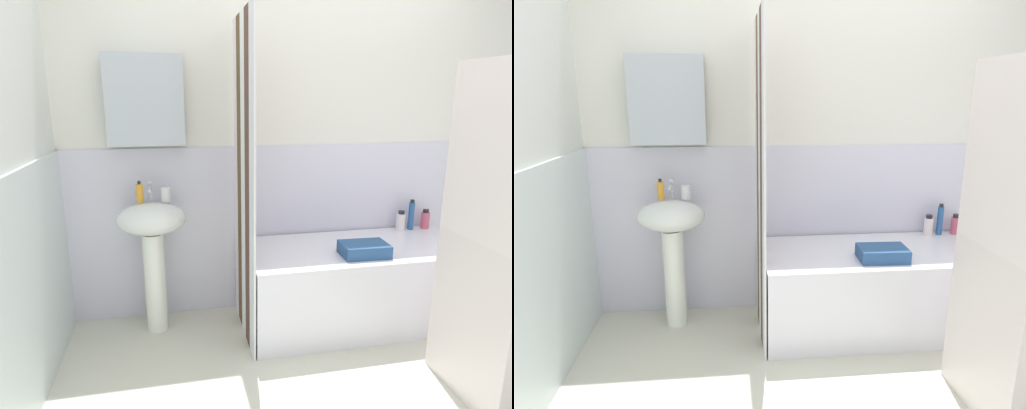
# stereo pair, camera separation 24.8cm
# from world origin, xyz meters

# --- Properties ---
(wall_back_tiled) EXTENTS (3.60, 0.18, 2.40)m
(wall_back_tiled) POSITION_xyz_m (-0.06, 1.26, 1.14)
(wall_back_tiled) COLOR white
(wall_back_tiled) RESTS_ON ground_plane
(wall_left_tiled) EXTENTS (0.07, 1.81, 2.40)m
(wall_left_tiled) POSITION_xyz_m (-1.57, 0.34, 1.12)
(wall_left_tiled) COLOR silver
(wall_left_tiled) RESTS_ON ground_plane
(sink) EXTENTS (0.44, 0.34, 0.88)m
(sink) POSITION_xyz_m (-0.97, 1.03, 0.64)
(sink) COLOR white
(sink) RESTS_ON ground_plane
(faucet) EXTENTS (0.03, 0.12, 0.12)m
(faucet) POSITION_xyz_m (-0.97, 1.11, 0.94)
(faucet) COLOR silver
(faucet) RESTS_ON sink
(soap_dispenser) EXTENTS (0.05, 0.05, 0.14)m
(soap_dispenser) POSITION_xyz_m (-1.04, 1.08, 0.94)
(soap_dispenser) COLOR gold
(soap_dispenser) RESTS_ON sink
(toothbrush_cup) EXTENTS (0.06, 0.06, 0.09)m
(toothbrush_cup) POSITION_xyz_m (-0.88, 1.08, 0.92)
(toothbrush_cup) COLOR silver
(toothbrush_cup) RESTS_ON sink
(bathtub) EXTENTS (1.55, 0.69, 0.55)m
(bathtub) POSITION_xyz_m (0.39, 0.88, 0.27)
(bathtub) COLOR white
(bathtub) RESTS_ON ground_plane
(shower_curtain) EXTENTS (0.01, 0.69, 2.00)m
(shower_curtain) POSITION_xyz_m (-0.40, 0.88, 1.00)
(shower_curtain) COLOR white
(shower_curtain) RESTS_ON ground_plane
(lotion_bottle) EXTENTS (0.06, 0.06, 0.15)m
(lotion_bottle) POSITION_xyz_m (1.06, 1.16, 0.62)
(lotion_bottle) COLOR #C9556E
(lotion_bottle) RESTS_ON bathtub
(conditioner_bottle) EXTENTS (0.04, 0.04, 0.23)m
(conditioner_bottle) POSITION_xyz_m (0.93, 1.15, 0.66)
(conditioner_bottle) COLOR #2B5A99
(conditioner_bottle) RESTS_ON bathtub
(shampoo_bottle) EXTENTS (0.06, 0.06, 0.15)m
(shampoo_bottle) POSITION_xyz_m (0.85, 1.15, 0.62)
(shampoo_bottle) COLOR white
(shampoo_bottle) RESTS_ON bathtub
(towel_folded) EXTENTS (0.30, 0.21, 0.08)m
(towel_folded) POSITION_xyz_m (0.34, 0.71, 0.59)
(towel_folded) COLOR #2C5181
(towel_folded) RESTS_ON bathtub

